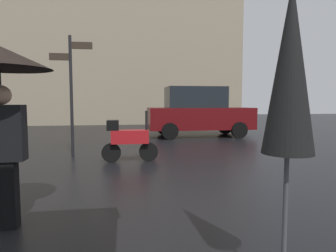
% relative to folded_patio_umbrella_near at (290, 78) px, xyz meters
% --- Properties ---
extents(folded_patio_umbrella_near, '(0.41, 0.41, 2.33)m').
position_rel_folded_patio_umbrella_near_xyz_m(folded_patio_umbrella_near, '(0.00, 0.00, 0.00)').
color(folded_patio_umbrella_near, black).
rests_on(folded_patio_umbrella_near, ground).
extents(pedestrian_with_umbrella, '(1.11, 1.11, 2.06)m').
position_rel_folded_patio_umbrella_near_xyz_m(pedestrian_with_umbrella, '(-2.54, 1.50, 0.06)').
color(pedestrian_with_umbrella, black).
rests_on(pedestrian_with_umbrella, ground).
extents(parked_scooter, '(1.35, 0.32, 1.23)m').
position_rel_folded_patio_umbrella_near_xyz_m(parked_scooter, '(-1.10, 5.06, -1.06)').
color(parked_scooter, black).
rests_on(parked_scooter, ground).
extents(parked_car_right, '(4.32, 1.83, 2.06)m').
position_rel_folded_patio_umbrella_near_xyz_m(parked_car_right, '(1.89, 9.87, -0.59)').
color(parked_car_right, '#590C0F').
rests_on(parked_car_right, ground).
extents(street_signpost, '(1.08, 0.08, 3.15)m').
position_rel_folded_patio_umbrella_near_xyz_m(street_signpost, '(-2.54, 5.97, 0.29)').
color(street_signpost, black).
rests_on(street_signpost, ground).
extents(building_block, '(17.36, 2.20, 14.88)m').
position_rel_folded_patio_umbrella_near_xyz_m(building_block, '(-2.04, 17.74, 5.82)').
color(building_block, gray).
rests_on(building_block, ground).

